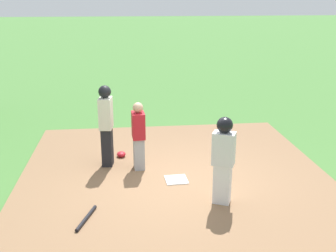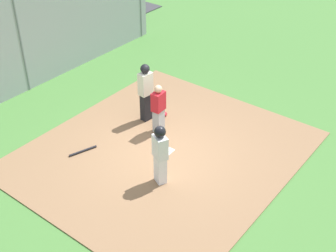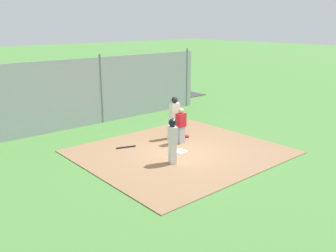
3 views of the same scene
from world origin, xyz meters
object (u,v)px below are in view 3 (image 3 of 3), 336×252
(baseball_bat, at_px, (126,147))
(parked_car_red, at_px, (153,86))
(umpire, at_px, (175,116))
(catcher_mask, at_px, (187,136))
(parked_car_silver, at_px, (99,92))
(runner, at_px, (173,138))
(parked_car_white, at_px, (62,100))
(catcher, at_px, (181,125))
(home_plate, at_px, (180,151))

(baseball_bat, xyz_separation_m, parked_car_red, (-7.51, -7.76, 0.55))
(umpire, distance_m, catcher_mask, 1.04)
(catcher_mask, bearing_deg, parked_car_silver, -96.68)
(runner, relative_size, baseball_bat, 2.04)
(baseball_bat, xyz_separation_m, parked_car_white, (-0.87, -7.51, 0.55))
(umpire, height_order, baseball_bat, umpire)
(catcher_mask, bearing_deg, baseball_bat, -12.14)
(parked_car_red, distance_m, parked_car_silver, 3.78)
(umpire, distance_m, parked_car_white, 7.94)
(catcher, distance_m, parked_car_white, 8.56)
(parked_car_silver, bearing_deg, home_plate, -96.36)
(home_plate, relative_size, catcher_mask, 1.83)
(home_plate, distance_m, umpire, 1.93)
(catcher_mask, distance_m, parked_car_red, 9.63)
(catcher_mask, bearing_deg, catcher, 28.65)
(catcher, height_order, catcher_mask, catcher)
(umpire, xyz_separation_m, parked_car_red, (-5.22, -8.06, -0.36))
(catcher_mask, height_order, parked_car_silver, parked_car_silver)
(umpire, bearing_deg, runner, -35.43)
(umpire, xyz_separation_m, runner, (1.95, 2.09, -0.03))
(runner, height_order, catcher_mask, runner)
(parked_car_white, bearing_deg, parked_car_red, 7.06)
(baseball_bat, bearing_deg, parked_car_white, -78.04)
(catcher, distance_m, parked_car_silver, 9.62)
(baseball_bat, distance_m, parked_car_white, 7.58)
(baseball_bat, height_order, parked_car_white, parked_car_white)
(parked_car_red, bearing_deg, home_plate, 65.33)
(baseball_bat, relative_size, parked_car_red, 0.18)
(baseball_bat, bearing_deg, parked_car_silver, -95.61)
(baseball_bat, height_order, parked_car_red, parked_car_red)
(umpire, bearing_deg, parked_car_silver, 177.90)
(runner, xyz_separation_m, parked_car_red, (-7.17, -10.15, -0.33))
(parked_car_silver, bearing_deg, umpire, -92.52)
(umpire, relative_size, catcher_mask, 7.46)
(home_plate, bearing_deg, baseball_bat, -51.65)
(home_plate, relative_size, runner, 0.27)
(catcher_mask, relative_size, parked_car_silver, 0.05)
(runner, bearing_deg, umpire, 72.00)
(catcher, bearing_deg, home_plate, -47.19)
(umpire, xyz_separation_m, parked_car_silver, (-1.51, -8.77, -0.36))
(parked_car_silver, relative_size, parked_car_white, 1.01)
(parked_car_red, bearing_deg, parked_car_white, 10.60)
(catcher, xyz_separation_m, baseball_bat, (2.03, -0.98, -0.72))
(home_plate, relative_size, catcher, 0.30)
(umpire, xyz_separation_m, baseball_bat, (2.29, -0.30, -0.92))
(catcher, relative_size, umpire, 0.82)
(runner, bearing_deg, catcher_mask, 61.94)
(runner, height_order, parked_car_white, runner)
(runner, relative_size, catcher_mask, 6.72)
(baseball_bat, relative_size, catcher_mask, 3.29)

